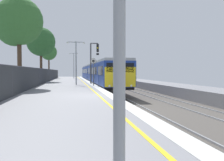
% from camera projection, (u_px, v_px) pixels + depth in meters
% --- Properties ---
extents(ground, '(17.40, 110.00, 1.21)m').
position_uv_depth(ground, '(145.00, 104.00, 15.59)').
color(ground, gray).
extents(commuter_train_at_platform, '(2.83, 41.37, 3.81)m').
position_uv_depth(commuter_train_at_platform, '(96.00, 73.00, 40.70)').
color(commuter_train_at_platform, navy).
rests_on(commuter_train_at_platform, ground).
extents(signal_gantry, '(1.10, 0.24, 4.98)m').
position_uv_depth(signal_gantry, '(93.00, 58.00, 29.69)').
color(signal_gantry, '#47474C').
rests_on(signal_gantry, ground).
extents(speed_limit_sign, '(0.59, 0.08, 2.87)m').
position_uv_depth(speed_limit_sign, '(93.00, 68.00, 25.09)').
color(speed_limit_sign, '#59595B').
rests_on(speed_limit_sign, ground).
extents(platform_lamp_mid, '(2.00, 0.20, 4.83)m').
position_uv_depth(platform_lamp_mid, '(76.00, 59.00, 26.87)').
color(platform_lamp_mid, '#93999E').
rests_on(platform_lamp_mid, ground).
extents(platform_lamp_far, '(2.00, 0.20, 5.38)m').
position_uv_depth(platform_lamp_far, '(74.00, 63.00, 51.06)').
color(platform_lamp_far, '#93999E').
rests_on(platform_lamp_far, ground).
extents(platform_back_fence, '(0.07, 99.00, 1.86)m').
position_uv_depth(platform_back_fence, '(12.00, 80.00, 14.19)').
color(platform_back_fence, '#282B2D').
rests_on(platform_back_fence, ground).
extents(background_tree_left, '(4.25, 4.25, 8.03)m').
position_uv_depth(background_tree_left, '(41.00, 42.00, 35.95)').
color(background_tree_left, '#473323').
rests_on(background_tree_left, ground).
extents(background_tree_centre, '(3.55, 3.55, 7.51)m').
position_uv_depth(background_tree_centre, '(49.00, 53.00, 53.16)').
color(background_tree_centre, '#473323').
rests_on(background_tree_centre, ground).
extents(background_tree_right, '(4.39, 4.38, 8.32)m').
position_uv_depth(background_tree_right, '(18.00, 24.00, 22.48)').
color(background_tree_right, '#473323').
rests_on(background_tree_right, ground).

